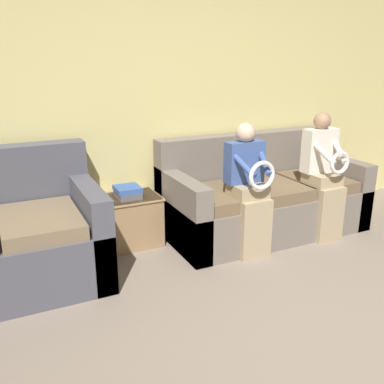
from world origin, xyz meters
The scene contains 6 objects.
wall_back centered at (0.00, 2.64, 1.27)m, with size 7.31×0.06×2.55m.
couch_main centered at (0.69, 2.16, 0.33)m, with size 1.96×0.93×0.94m.
child_left_seated centered at (0.27, 1.76, 0.62)m, with size 0.34×0.37×1.15m.
child_right_seated centered at (1.11, 1.77, 0.64)m, with size 0.34×0.37×1.19m.
side_shelf centered at (-0.63, 2.38, 0.24)m, with size 0.58×0.42×0.46m.
book_stack centered at (-0.62, 2.38, 0.51)m, with size 0.22×0.25×0.10m.
Camera 1 is at (-1.69, -1.18, 1.69)m, focal length 40.00 mm.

